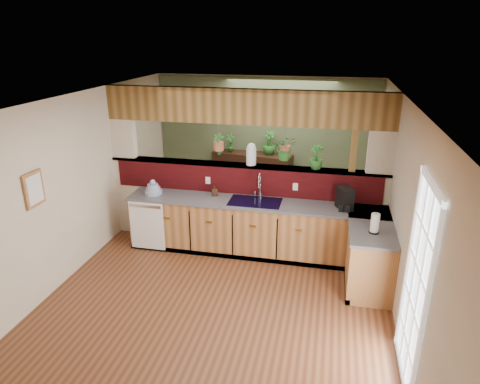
% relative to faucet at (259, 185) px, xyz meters
% --- Properties ---
extents(ground, '(4.60, 7.00, 0.01)m').
position_rel_faucet_xyz_m(ground, '(-0.29, -1.13, -1.13)').
color(ground, brown).
rests_on(ground, ground).
extents(ceiling, '(4.60, 7.00, 0.01)m').
position_rel_faucet_xyz_m(ceiling, '(-0.29, -1.13, 1.47)').
color(ceiling, brown).
rests_on(ceiling, ground).
extents(wall_back, '(4.60, 0.02, 2.60)m').
position_rel_faucet_xyz_m(wall_back, '(-0.29, 2.37, 0.17)').
color(wall_back, beige).
rests_on(wall_back, ground).
extents(wall_left, '(0.02, 7.00, 2.60)m').
position_rel_faucet_xyz_m(wall_left, '(-2.59, -1.13, 0.17)').
color(wall_left, beige).
rests_on(wall_left, ground).
extents(wall_right, '(0.02, 7.00, 2.60)m').
position_rel_faucet_xyz_m(wall_right, '(2.01, -1.13, 0.17)').
color(wall_right, beige).
rests_on(wall_right, ground).
extents(pass_through_partition, '(4.60, 0.21, 2.60)m').
position_rel_faucet_xyz_m(pass_through_partition, '(-0.26, 0.21, 0.06)').
color(pass_through_partition, beige).
rests_on(pass_through_partition, ground).
extents(pass_through_ledge, '(4.60, 0.21, 0.04)m').
position_rel_faucet_xyz_m(pass_through_ledge, '(-0.29, 0.22, 0.24)').
color(pass_through_ledge, brown).
rests_on(pass_through_ledge, ground).
extents(header_beam, '(4.60, 0.15, 0.55)m').
position_rel_faucet_xyz_m(header_beam, '(-0.29, 0.22, 1.19)').
color(header_beam, brown).
rests_on(header_beam, ground).
extents(sage_backwall, '(4.55, 0.02, 2.55)m').
position_rel_faucet_xyz_m(sage_backwall, '(-0.29, 2.35, 0.17)').
color(sage_backwall, '#4E5D3F').
rests_on(sage_backwall, ground).
extents(countertop, '(4.14, 1.52, 0.90)m').
position_rel_faucet_xyz_m(countertop, '(0.55, -0.27, -0.68)').
color(countertop, '#925E32').
rests_on(countertop, ground).
extents(dishwasher, '(0.58, 0.03, 0.82)m').
position_rel_faucet_xyz_m(dishwasher, '(-1.77, -0.47, -0.68)').
color(dishwasher, white).
rests_on(dishwasher, ground).
extents(navy_sink, '(0.82, 0.50, 0.18)m').
position_rel_faucet_xyz_m(navy_sink, '(-0.04, -0.16, -0.31)').
color(navy_sink, black).
rests_on(navy_sink, countertop).
extents(french_door, '(0.06, 1.02, 2.16)m').
position_rel_faucet_xyz_m(french_door, '(1.98, -2.43, -0.08)').
color(french_door, white).
rests_on(french_door, ground).
extents(framed_print, '(0.04, 0.35, 0.45)m').
position_rel_faucet_xyz_m(framed_print, '(-2.56, -1.93, 0.42)').
color(framed_print, '#925E32').
rests_on(framed_print, wall_left).
extents(faucet, '(0.19, 0.19, 0.43)m').
position_rel_faucet_xyz_m(faucet, '(0.00, 0.00, 0.00)').
color(faucet, '#B7B7B2').
rests_on(faucet, countertop).
extents(dish_stack, '(0.29, 0.29, 0.25)m').
position_rel_faucet_xyz_m(dish_stack, '(-1.75, -0.17, -0.15)').
color(dish_stack, '#929EBC').
rests_on(dish_stack, countertop).
extents(soap_dispenser, '(0.12, 0.12, 0.19)m').
position_rel_faucet_xyz_m(soap_dispenser, '(-0.74, -0.03, -0.14)').
color(soap_dispenser, '#3C2315').
rests_on(soap_dispenser, countertop).
extents(coffee_maker, '(0.18, 0.30, 0.34)m').
position_rel_faucet_xyz_m(coffee_maker, '(1.33, -0.15, -0.08)').
color(coffee_maker, black).
rests_on(coffee_maker, countertop).
extents(paper_towel, '(0.14, 0.14, 0.29)m').
position_rel_faucet_xyz_m(paper_towel, '(1.71, -0.91, -0.10)').
color(paper_towel, black).
rests_on(paper_towel, countertop).
extents(glass_jar, '(0.16, 0.16, 0.36)m').
position_rel_faucet_xyz_m(glass_jar, '(-0.18, 0.22, 0.44)').
color(glass_jar, silver).
rests_on(glass_jar, pass_through_ledge).
extents(ledge_plant_right, '(0.26, 0.26, 0.38)m').
position_rel_faucet_xyz_m(ledge_plant_right, '(0.86, 0.22, 0.45)').
color(ledge_plant_right, '#22591F').
rests_on(ledge_plant_right, pass_through_ledge).
extents(hanging_plant_a, '(0.20, 0.17, 0.46)m').
position_rel_faucet_xyz_m(hanging_plant_a, '(-0.72, 0.22, 0.69)').
color(hanging_plant_a, brown).
rests_on(hanging_plant_a, header_beam).
extents(hanging_plant_b, '(0.42, 0.39, 0.50)m').
position_rel_faucet_xyz_m(hanging_plant_b, '(0.36, 0.22, 0.73)').
color(hanging_plant_b, brown).
rests_on(hanging_plant_b, header_beam).
extents(shelving_console, '(1.71, 0.69, 1.11)m').
position_rel_faucet_xyz_m(shelving_console, '(-0.52, 2.12, -0.63)').
color(shelving_console, black).
rests_on(shelving_console, ground).
extents(shelf_plant_a, '(0.23, 0.18, 0.39)m').
position_rel_faucet_xyz_m(shelf_plant_a, '(-0.99, 2.12, 0.12)').
color(shelf_plant_a, '#22591F').
rests_on(shelf_plant_a, shelving_console).
extents(shelf_plant_b, '(0.31, 0.31, 0.48)m').
position_rel_faucet_xyz_m(shelf_plant_b, '(-0.17, 2.12, 0.16)').
color(shelf_plant_b, '#22591F').
rests_on(shelf_plant_b, shelving_console).
extents(floor_plant, '(0.76, 0.71, 0.69)m').
position_rel_faucet_xyz_m(floor_plant, '(0.54, 1.17, -0.79)').
color(floor_plant, '#22591F').
rests_on(floor_plant, ground).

